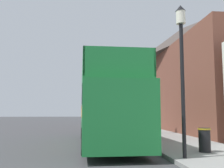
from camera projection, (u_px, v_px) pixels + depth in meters
name	position (u px, v px, depth m)	size (l,w,h in m)	color
ground_plane	(63.00, 130.00, 24.43)	(144.00, 144.00, 0.00)	#3D3D3F
sidewalk	(143.00, 131.00, 22.10)	(3.75, 108.00, 0.14)	gray
brick_terrace_rear	(183.00, 78.00, 26.22)	(6.00, 24.80, 10.19)	brown
tour_bus	(106.00, 110.00, 13.44)	(2.78, 10.41, 3.85)	#1E7A38
parked_car_ahead_of_bus	(108.00, 124.00, 20.79)	(1.93, 3.96, 1.53)	black
lamp_post_nearest	(182.00, 52.00, 9.01)	(0.35, 0.35, 5.25)	black
lamp_post_second	(135.00, 84.00, 18.62)	(0.35, 0.35, 5.13)	black
lamp_post_third	(119.00, 96.00, 28.18)	(0.35, 0.35, 4.61)	black
litter_bin	(204.00, 139.00, 9.98)	(0.48, 0.48, 0.91)	black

